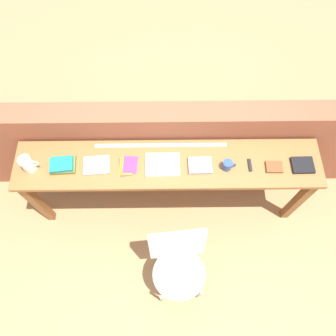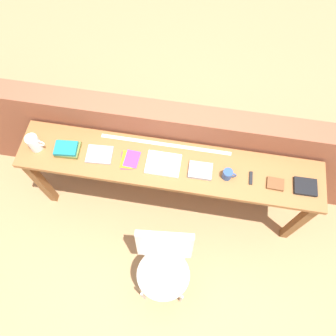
{
  "view_description": "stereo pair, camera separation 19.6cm",
  "coord_description": "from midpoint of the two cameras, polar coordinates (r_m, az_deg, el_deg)",
  "views": [
    {
      "loc": [
        -0.01,
        -0.88,
        3.25
      ],
      "look_at": [
        0.0,
        0.25,
        0.9
      ],
      "focal_mm": 35.0,
      "sensor_mm": 36.0,
      "label": 1
    },
    {
      "loc": [
        0.18,
        -0.87,
        3.25
      ],
      "look_at": [
        0.0,
        0.25,
        0.9
      ],
      "focal_mm": 35.0,
      "sensor_mm": 36.0,
      "label": 2
    }
  ],
  "objects": [
    {
      "name": "sideboard",
      "position": [
        2.77,
        2.19,
        -0.68
      ],
      "size": [
        2.5,
        0.44,
        0.88
      ],
      "color": "#996033",
      "rests_on": "ground"
    },
    {
      "name": "ruler_metal_back_edge",
      "position": [
        2.72,
        1.63,
        3.96
      ],
      "size": [
        1.09,
        0.03,
        0.0
      ],
      "primitive_type": "cube",
      "color": "silver",
      "rests_on": "sideboard"
    },
    {
      "name": "leather_journal_brown",
      "position": [
        2.72,
        20.17,
        -2.78
      ],
      "size": [
        0.13,
        0.1,
        0.02
      ],
      "primitive_type": "cube",
      "rotation": [
        0.0,
        0.0,
        -0.04
      ],
      "color": "brown",
      "rests_on": "sideboard"
    },
    {
      "name": "multitool_folded",
      "position": [
        2.69,
        16.27,
        -1.86
      ],
      "size": [
        0.03,
        0.11,
        0.02
      ],
      "primitive_type": "cube",
      "rotation": [
        0.0,
        0.0,
        0.02
      ],
      "color": "black",
      "rests_on": "sideboard"
    },
    {
      "name": "book_stack_leftmost",
      "position": [
        2.77,
        -15.25,
        3.08
      ],
      "size": [
        0.2,
        0.17,
        0.06
      ],
      "color": "olive",
      "rests_on": "sideboard"
    },
    {
      "name": "mug",
      "position": [
        2.61,
        12.49,
        -1.27
      ],
      "size": [
        0.11,
        0.08,
        0.09
      ],
      "color": "#2D4C8C",
      "rests_on": "sideboard"
    },
    {
      "name": "magazine_cycling",
      "position": [
        2.71,
        -9.84,
        2.18
      ],
      "size": [
        0.22,
        0.18,
        0.02
      ],
      "primitive_type": "cube",
      "rotation": [
        0.0,
        0.0,
        0.07
      ],
      "color": "#9E9EA3",
      "rests_on": "sideboard"
    },
    {
      "name": "book_open_centre",
      "position": [
        2.63,
        1.3,
        0.56
      ],
      "size": [
        0.28,
        0.21,
        0.02
      ],
      "primitive_type": "cube",
      "rotation": [
        0.0,
        0.0,
        -0.0
      ],
      "color": "white",
      "rests_on": "sideboard"
    },
    {
      "name": "pitcher_white",
      "position": [
        2.82,
        -20.47,
        3.97
      ],
      "size": [
        0.14,
        0.1,
        0.18
      ],
      "color": "white",
      "rests_on": "sideboard"
    },
    {
      "name": "brick_wall_back",
      "position": [
        3.09,
        2.99,
        3.54
      ],
      "size": [
        6.0,
        0.2,
        1.12
      ],
      "primitive_type": "cube",
      "color": "#935138",
      "rests_on": "ground"
    },
    {
      "name": "pamphlet_pile_colourful",
      "position": [
        2.66,
        -4.73,
        1.3
      ],
      "size": [
        0.16,
        0.19,
        0.01
      ],
      "color": "#E5334C",
      "rests_on": "sideboard"
    },
    {
      "name": "chair_white_moulded",
      "position": [
        2.76,
        1.37,
        -16.6
      ],
      "size": [
        0.48,
        0.49,
        0.89
      ],
      "color": "silver",
      "rests_on": "ground"
    },
    {
      "name": "book_repair_rightmost",
      "position": [
        2.8,
        24.69,
        -3.13
      ],
      "size": [
        0.18,
        0.15,
        0.03
      ],
      "primitive_type": "cube",
      "rotation": [
        0.0,
        0.0,
        0.01
      ],
      "color": "black",
      "rests_on": "sideboard"
    },
    {
      "name": "ground_plane",
      "position": [
        3.36,
        0.99,
        -10.65
      ],
      "size": [
        40.0,
        40.0,
        0.0
      ],
      "primitive_type": "plane",
      "color": "tan"
    },
    {
      "name": "book_grey_hardcover",
      "position": [
        2.62,
        7.78,
        -0.61
      ],
      "size": [
        0.19,
        0.15,
        0.03
      ],
      "primitive_type": "cube",
      "rotation": [
        0.0,
        0.0,
        0.02
      ],
      "color": "#9E9EA3",
      "rests_on": "sideboard"
    }
  ]
}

